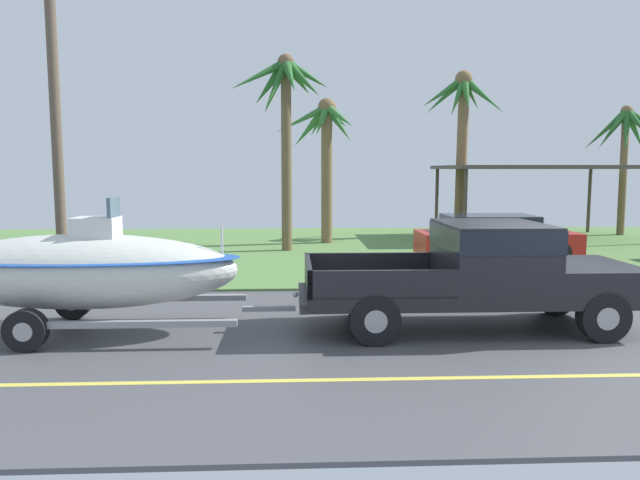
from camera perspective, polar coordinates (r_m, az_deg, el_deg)
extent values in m
cube|color=#4C4C51|center=(10.74, 23.01, -8.69)|extent=(36.00, 8.00, 0.06)
cube|color=#567F42|center=(21.00, 10.00, -0.86)|extent=(36.00, 14.00, 0.11)
cube|color=#DBCC4C|center=(9.21, 27.93, -11.26)|extent=(34.20, 0.12, 0.01)
cube|color=black|center=(10.63, 13.87, -4.85)|extent=(5.56, 2.02, 0.22)
cube|color=black|center=(11.30, 23.70, -2.99)|extent=(1.56, 2.02, 0.38)
cube|color=black|center=(10.64, 15.98, -1.34)|extent=(1.67, 2.02, 1.08)
cube|color=black|center=(10.60, 16.03, 0.33)|extent=(1.69, 2.04, 0.38)
cube|color=black|center=(10.26, 5.21, -4.34)|extent=(2.33, 2.02, 0.04)
cube|color=black|center=(11.18, 4.54, -2.36)|extent=(2.33, 0.08, 0.45)
cube|color=black|center=(9.28, 6.04, -4.25)|extent=(2.33, 0.08, 0.45)
cube|color=black|center=(10.14, -1.12, -3.28)|extent=(0.08, 2.02, 0.45)
cube|color=#333338|center=(10.21, -1.67, -5.47)|extent=(0.12, 1.82, 0.16)
sphere|color=#B2B2B7|center=(10.20, -2.35, -5.20)|extent=(0.10, 0.10, 0.10)
cylinder|color=black|center=(12.16, 21.38, -4.77)|extent=(0.80, 0.28, 0.80)
cylinder|color=#9E9EA3|center=(12.16, 21.38, -4.77)|extent=(0.36, 0.29, 0.36)
cylinder|color=black|center=(10.59, 25.34, -6.62)|extent=(0.80, 0.28, 0.80)
cylinder|color=#9E9EA3|center=(10.59, 25.34, -6.62)|extent=(0.36, 0.29, 0.36)
cylinder|color=black|center=(11.20, 3.97, -5.28)|extent=(0.80, 0.28, 0.80)
cylinder|color=#9E9EA3|center=(11.20, 3.97, -5.28)|extent=(0.36, 0.29, 0.36)
cylinder|color=black|center=(9.46, 5.22, -7.54)|extent=(0.80, 0.28, 0.80)
cylinder|color=#9E9EA3|center=(9.46, 5.22, -7.54)|extent=(0.36, 0.29, 0.36)
cube|color=gray|center=(10.26, -4.88, -6.52)|extent=(0.90, 0.10, 0.08)
cube|color=gray|center=(11.69, -20.05, -5.26)|extent=(5.27, 0.12, 0.10)
cube|color=gray|center=(9.98, -23.25, -7.42)|extent=(5.27, 0.12, 0.10)
cylinder|color=black|center=(11.93, -22.38, -5.43)|extent=(0.64, 0.22, 0.64)
cylinder|color=#9E9EA3|center=(11.93, -22.38, -5.43)|extent=(0.29, 0.23, 0.29)
cylinder|color=black|center=(10.14, -26.17, -7.70)|extent=(0.64, 0.22, 0.64)
cylinder|color=#9E9EA3|center=(10.14, -26.17, -7.70)|extent=(0.29, 0.23, 0.29)
ellipsoid|color=silver|center=(10.71, -21.68, -2.77)|extent=(5.15, 1.74, 1.24)
ellipsoid|color=#1E4CA5|center=(10.67, -21.73, -1.63)|extent=(5.25, 1.77, 0.12)
cube|color=silver|center=(10.55, -20.49, 0.28)|extent=(0.70, 0.60, 0.65)
cube|color=slate|center=(10.42, -19.02, 2.89)|extent=(0.06, 0.56, 0.36)
cylinder|color=silver|center=(10.12, -9.31, -0.07)|extent=(0.04, 0.04, 0.50)
cube|color=#B21E19|center=(18.70, 16.37, -0.30)|extent=(4.62, 1.86, 0.70)
cube|color=black|center=(18.57, 15.76, 1.53)|extent=(2.59, 1.71, 0.50)
cylinder|color=black|center=(20.06, 19.82, -0.54)|extent=(0.66, 0.22, 0.66)
cylinder|color=#9E9EA3|center=(20.06, 19.82, -0.54)|extent=(0.30, 0.23, 0.30)
cylinder|color=black|center=(18.53, 21.80, -1.19)|extent=(0.66, 0.22, 0.66)
cylinder|color=#9E9EA3|center=(18.53, 21.80, -1.19)|extent=(0.30, 0.23, 0.30)
cylinder|color=black|center=(19.09, 11.06, -0.62)|extent=(0.66, 0.22, 0.66)
cylinder|color=#9E9EA3|center=(19.09, 11.06, -0.62)|extent=(0.30, 0.23, 0.30)
cylinder|color=black|center=(17.47, 12.36, -1.32)|extent=(0.66, 0.22, 0.66)
cylinder|color=#9E9EA3|center=(17.47, 12.36, -1.32)|extent=(0.30, 0.23, 0.30)
cylinder|color=#4C4238|center=(28.07, 24.21, 3.36)|extent=(0.14, 0.14, 2.75)
cylinder|color=#4C4238|center=(25.78, 11.03, 3.58)|extent=(0.14, 0.14, 2.75)
cylinder|color=#4C4238|center=(21.76, 13.62, 2.96)|extent=(0.14, 0.14, 2.75)
cube|color=#4C4742|center=(24.77, 19.71, 6.53)|extent=(7.07, 4.67, 0.14)
cylinder|color=brown|center=(27.55, 26.85, 5.60)|extent=(0.30, 0.38, 5.07)
cone|color=#286028|center=(28.27, 27.77, 9.15)|extent=(1.68, 1.26, 1.78)
cone|color=#286028|center=(28.21, 26.35, 9.81)|extent=(0.40, 1.60, 1.26)
cone|color=#286028|center=(28.04, 26.02, 9.35)|extent=(0.85, 1.59, 1.67)
cone|color=#286028|center=(27.43, 25.46, 9.38)|extent=(1.79, 0.78, 1.75)
cone|color=#286028|center=(27.07, 26.34, 9.89)|extent=(1.51, 1.05, 1.32)
cone|color=#286028|center=(26.97, 27.08, 9.21)|extent=(1.05, 1.54, 1.88)
cone|color=#286028|center=(27.01, 28.07, 9.67)|extent=(0.58, 1.76, 1.44)
sphere|color=brown|center=(27.65, 27.13, 10.85)|extent=(0.48, 0.48, 0.48)
cylinder|color=brown|center=(21.94, 0.65, 6.07)|extent=(0.40, 0.52, 4.97)
cone|color=#387A38|center=(21.99, 1.81, 10.94)|extent=(1.17, 0.45, 1.42)
cone|color=#387A38|center=(22.57, 1.60, 11.59)|extent=(1.18, 1.39, 0.96)
cone|color=#387A38|center=(22.86, -0.14, 11.15)|extent=(0.87, 1.95, 1.21)
cone|color=#387A38|center=(22.31, -0.92, 10.70)|extent=(1.62, 1.18, 1.65)
cone|color=#387A38|center=(21.72, -1.74, 11.38)|extent=(2.01, 0.82, 1.19)
cone|color=#387A38|center=(21.52, 0.16, 11.27)|extent=(0.86, 1.33, 1.31)
cone|color=#387A38|center=(21.31, 1.85, 11.67)|extent=(1.15, 1.76, 1.09)
sphere|color=brown|center=(22.05, 0.66, 12.53)|extent=(0.64, 0.64, 0.64)
cylinder|color=brown|center=(25.10, 13.30, 7.51)|extent=(0.43, 0.66, 6.32)
cone|color=#2D6B2D|center=(25.46, 15.33, 13.05)|extent=(1.86, 0.41, 1.57)
cone|color=#2D6B2D|center=(25.65, 14.16, 13.26)|extent=(1.14, 0.91, 1.33)
cone|color=#2D6B2D|center=(25.97, 13.31, 12.65)|extent=(0.61, 1.69, 1.82)
cone|color=#2D6B2D|center=(25.73, 11.75, 13.19)|extent=(1.57, 1.65, 1.51)
cone|color=#2D6B2D|center=(25.06, 11.61, 13.55)|extent=(1.85, 0.38, 1.38)
cone|color=#2D6B2D|center=(24.73, 12.94, 13.08)|extent=(1.15, 1.33, 1.75)
cone|color=#2D6B2D|center=(24.74, 13.73, 13.36)|extent=(0.51, 1.44, 1.55)
cone|color=#2D6B2D|center=(25.05, 15.04, 13.30)|extent=(1.58, 1.28, 1.51)
sphere|color=brown|center=(25.35, 13.50, 14.66)|extent=(0.69, 0.69, 0.69)
cylinder|color=brown|center=(20.00, -3.20, 7.75)|extent=(0.34, 0.69, 6.19)
cone|color=#286028|center=(20.36, -1.23, 15.38)|extent=(1.60, 0.62, 1.07)
cone|color=#286028|center=(20.69, -2.12, 15.08)|extent=(1.28, 1.43, 1.24)
cone|color=#286028|center=(21.10, -3.01, 14.68)|extent=(0.50, 2.00, 1.34)
cone|color=#286028|center=(20.65, -4.31, 14.16)|extent=(1.19, 1.37, 1.76)
cone|color=#286028|center=(20.29, -4.73, 14.61)|extent=(1.41, 0.64, 1.58)
cone|color=#286028|center=(19.82, -5.86, 15.28)|extent=(1.99, 1.19, 1.25)
cone|color=#286028|center=(19.70, -4.22, 14.47)|extent=(1.03, 1.34, 1.77)
cone|color=#286028|center=(19.42, -2.85, 15.28)|extent=(0.67, 1.84, 1.42)
cone|color=#286028|center=(19.76, -1.69, 15.06)|extent=(1.49, 1.35, 1.47)
sphere|color=brown|center=(20.29, -3.26, 16.51)|extent=(0.55, 0.55, 0.55)
cylinder|color=brown|center=(15.18, -23.87, 11.48)|extent=(0.24, 0.24, 8.27)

